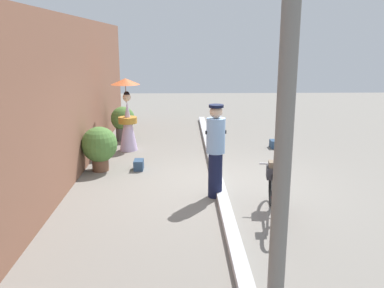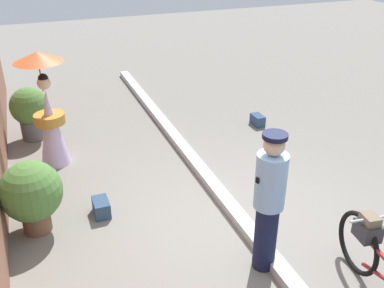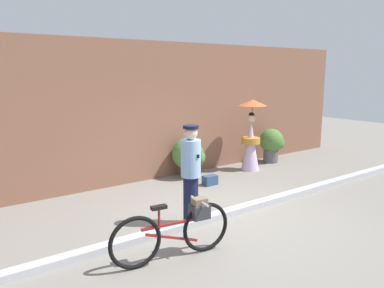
{
  "view_description": "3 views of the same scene",
  "coord_description": "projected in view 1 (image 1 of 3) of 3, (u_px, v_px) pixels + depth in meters",
  "views": [
    {
      "loc": [
        -7.84,
        0.73,
        2.83
      ],
      "look_at": [
        -0.08,
        0.53,
        0.87
      ],
      "focal_mm": 38.44,
      "sensor_mm": 36.0,
      "label": 1
    },
    {
      "loc": [
        -4.02,
        2.33,
        3.63
      ],
      "look_at": [
        0.66,
        0.51,
        1.06
      ],
      "focal_mm": 40.68,
      "sensor_mm": 36.0,
      "label": 2
    },
    {
      "loc": [
        -4.29,
        -4.92,
        2.61
      ],
      "look_at": [
        -0.25,
        0.63,
        1.29
      ],
      "focal_mm": 35.25,
      "sensor_mm": 36.0,
      "label": 3
    }
  ],
  "objects": [
    {
      "name": "utility_pole",
      "position": [
        287.0,
        87.0,
        3.9
      ],
      "size": [
        0.18,
        0.18,
        4.8
      ],
      "primitive_type": "cylinder",
      "color": "slate",
      "rests_on": "ground_plane"
    },
    {
      "name": "backpack_on_pavement",
      "position": [
        274.0,
        144.0,
        11.16
      ],
      "size": [
        0.32,
        0.19,
        0.21
      ],
      "color": "navy",
      "rests_on": "ground_plane"
    },
    {
      "name": "person_with_parasol",
      "position": [
        127.0,
        116.0,
        10.75
      ],
      "size": [
        0.75,
        0.75,
        1.89
      ],
      "color": "silver",
      "rests_on": "ground_plane"
    },
    {
      "name": "person_officer",
      "position": [
        216.0,
        149.0,
        7.45
      ],
      "size": [
        0.34,
        0.38,
        1.73
      ],
      "color": "#141938",
      "rests_on": "ground_plane"
    },
    {
      "name": "bicycle_near_officer",
      "position": [
        274.0,
        191.0,
        6.74
      ],
      "size": [
        1.82,
        0.48,
        0.84
      ],
      "color": "black",
      "rests_on": "ground_plane"
    },
    {
      "name": "potted_plant_small",
      "position": [
        123.0,
        121.0,
        11.93
      ],
      "size": [
        0.71,
        0.69,
        0.99
      ],
      "color": "#59595B",
      "rests_on": "ground_plane"
    },
    {
      "name": "backpack_spare",
      "position": [
        139.0,
        165.0,
        9.26
      ],
      "size": [
        0.34,
        0.21,
        0.23
      ],
      "color": "navy",
      "rests_on": "ground_plane"
    },
    {
      "name": "ground_plane",
      "position": [
        218.0,
        185.0,
        8.31
      ],
      "size": [
        30.0,
        30.0,
        0.0
      ],
      "primitive_type": "plane",
      "color": "gray"
    },
    {
      "name": "building_wall",
      "position": [
        56.0,
        104.0,
        7.83
      ],
      "size": [
        14.0,
        0.4,
        3.33
      ],
      "primitive_type": "cube",
      "color": "brown",
      "rests_on": "ground_plane"
    },
    {
      "name": "potted_plant_by_door",
      "position": [
        100.0,
        146.0,
        9.11
      ],
      "size": [
        0.81,
        0.79,
        1.0
      ],
      "color": "brown",
      "rests_on": "ground_plane"
    },
    {
      "name": "sidewalk_curb",
      "position": [
        218.0,
        182.0,
        8.29
      ],
      "size": [
        14.0,
        0.2,
        0.12
      ],
      "primitive_type": "cube",
      "color": "#B2B2B7",
      "rests_on": "ground_plane"
    }
  ]
}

